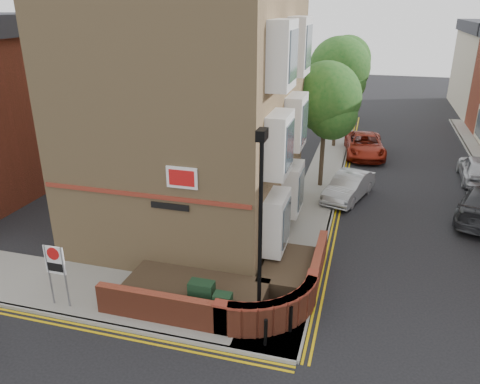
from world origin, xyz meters
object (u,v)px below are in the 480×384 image
utility_cabinet_large (202,298)px  zone_sign (55,265)px  lamppost (260,234)px  silver_car_near (349,186)px

utility_cabinet_large → zone_sign: zone_sign is taller
lamppost → utility_cabinet_large: (-1.90, 0.10, -2.62)m
lamppost → silver_car_near: 11.97m
zone_sign → utility_cabinet_large: bearing=9.7°
utility_cabinet_large → zone_sign: size_ratio=0.55×
zone_sign → silver_car_near: bearing=54.8°
zone_sign → silver_car_near: zone_sign is taller
utility_cabinet_large → lamppost: bearing=-3.0°
utility_cabinet_large → silver_car_near: size_ratio=0.29×
lamppost → zone_sign: size_ratio=2.86×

